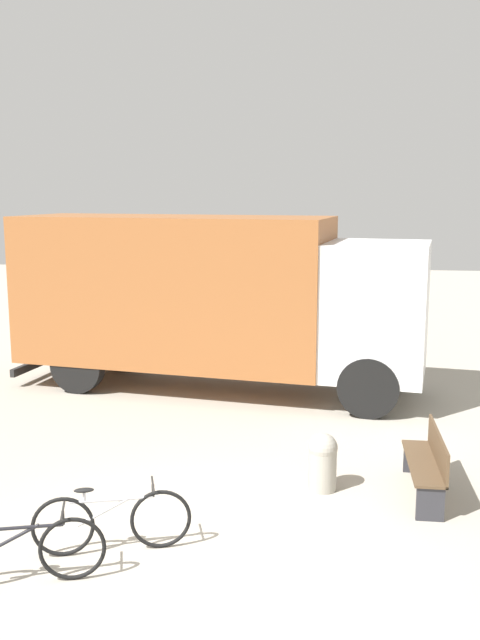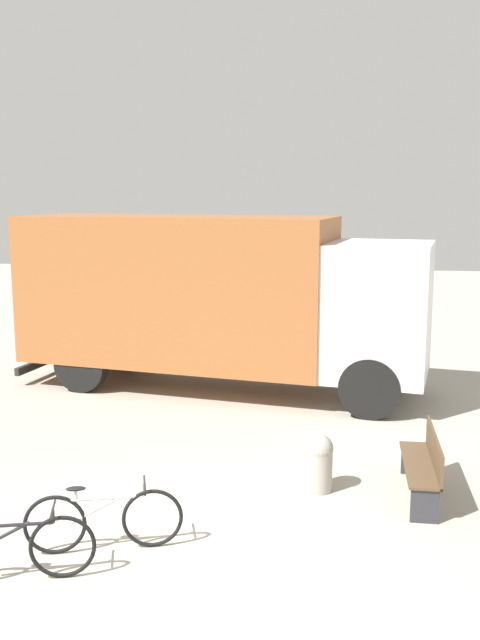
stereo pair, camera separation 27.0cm
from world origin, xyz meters
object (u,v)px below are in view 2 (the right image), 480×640
at_px(bicycle_middle, 104,520).
at_px(bollard_near_bench, 319,461).
at_px(delivery_truck, 215,295).
at_px(park_bench, 425,463).
at_px(bicycle_near, 9,548).

distance_m(bicycle_middle, bollard_near_bench, 3.05).
xyz_separation_m(delivery_truck, park_bench, (3.68, -4.73, -1.47)).
relative_size(delivery_truck, bicycle_middle, 4.96).
bearing_deg(bicycle_near, bollard_near_bench, 25.62).
bearing_deg(bollard_near_bench, delivery_truck, 115.84).
xyz_separation_m(bicycle_near, bollard_near_bench, (3.06, 2.77, 0.05)).
distance_m(park_bench, bollard_near_bench, 1.39).
height_order(delivery_truck, bollard_near_bench, delivery_truck).
distance_m(park_bench, bicycle_near, 5.24).
relative_size(bicycle_near, bicycle_middle, 1.00).
bearing_deg(bollard_near_bench, bicycle_middle, -139.17).
height_order(delivery_truck, bicycle_near, delivery_truck).
height_order(delivery_truck, park_bench, delivery_truck).
relative_size(delivery_truck, bollard_near_bench, 10.64).
xyz_separation_m(delivery_truck, bicycle_near, (-0.77, -7.50, -1.57)).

